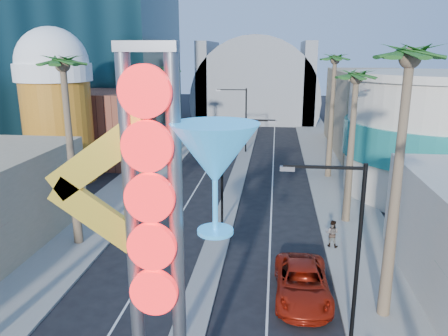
# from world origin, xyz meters

# --- Properties ---
(sidewalk_west) EXTENTS (5.00, 100.00, 0.15)m
(sidewalk_west) POSITION_xyz_m (-9.50, 35.00, 0.07)
(sidewalk_west) COLOR gray
(sidewalk_west) RESTS_ON ground
(sidewalk_east) EXTENTS (5.00, 100.00, 0.15)m
(sidewalk_east) POSITION_xyz_m (9.50, 35.00, 0.07)
(sidewalk_east) COLOR gray
(sidewalk_east) RESTS_ON ground
(median) EXTENTS (1.60, 84.00, 0.15)m
(median) POSITION_xyz_m (0.00, 38.00, 0.07)
(median) COLOR gray
(median) RESTS_ON ground
(brick_filler_west) EXTENTS (10.00, 10.00, 8.00)m
(brick_filler_west) POSITION_xyz_m (-16.00, 38.00, 4.00)
(brick_filler_west) COLOR brown
(brick_filler_west) RESTS_ON ground
(filler_east) EXTENTS (10.00, 20.00, 10.00)m
(filler_east) POSITION_xyz_m (16.00, 48.00, 5.00)
(filler_east) COLOR tan
(filler_east) RESTS_ON ground
(beer_mug) EXTENTS (7.00, 7.00, 14.50)m
(beer_mug) POSITION_xyz_m (-17.00, 30.00, 7.84)
(beer_mug) COLOR #AC6417
(beer_mug) RESTS_ON ground
(turquoise_building) EXTENTS (16.60, 16.60, 10.60)m
(turquoise_building) POSITION_xyz_m (18.00, 30.00, 5.25)
(turquoise_building) COLOR beige
(turquoise_building) RESTS_ON ground
(canopy) EXTENTS (22.00, 16.00, 22.00)m
(canopy) POSITION_xyz_m (0.00, 72.00, 4.31)
(canopy) COLOR slate
(canopy) RESTS_ON ground
(neon_sign) EXTENTS (6.53, 2.60, 12.55)m
(neon_sign) POSITION_xyz_m (0.82, 2.96, 7.31)
(neon_sign) COLOR gray
(neon_sign) RESTS_ON ground
(streetlight_0) EXTENTS (3.79, 0.25, 8.00)m
(streetlight_0) POSITION_xyz_m (0.55, 20.00, 4.88)
(streetlight_0) COLOR black
(streetlight_0) RESTS_ON ground
(streetlight_1) EXTENTS (3.79, 0.25, 8.00)m
(streetlight_1) POSITION_xyz_m (-0.55, 44.00, 4.88)
(streetlight_1) COLOR black
(streetlight_1) RESTS_ON ground
(streetlight_2) EXTENTS (3.45, 0.25, 8.00)m
(streetlight_2) POSITION_xyz_m (6.72, 8.00, 4.83)
(streetlight_2) COLOR black
(streetlight_2) RESTS_ON ground
(palm_1) EXTENTS (2.40, 2.40, 12.70)m
(palm_1) POSITION_xyz_m (-9.00, 16.00, 10.82)
(palm_1) COLOR brown
(palm_1) RESTS_ON ground
(palm_2) EXTENTS (2.40, 2.40, 11.20)m
(palm_2) POSITION_xyz_m (-9.00, 30.00, 9.48)
(palm_2) COLOR brown
(palm_2) RESTS_ON ground
(palm_3) EXTENTS (2.40, 2.40, 11.20)m
(palm_3) POSITION_xyz_m (-9.00, 42.00, 9.48)
(palm_3) COLOR brown
(palm_3) RESTS_ON ground
(palm_5) EXTENTS (2.40, 2.40, 13.20)m
(palm_5) POSITION_xyz_m (9.00, 10.00, 11.27)
(palm_5) COLOR brown
(palm_5) RESTS_ON ground
(palm_6) EXTENTS (2.40, 2.40, 11.70)m
(palm_6) POSITION_xyz_m (9.00, 22.00, 9.93)
(palm_6) COLOR brown
(palm_6) RESTS_ON ground
(palm_7) EXTENTS (2.40, 2.40, 12.70)m
(palm_7) POSITION_xyz_m (9.00, 34.00, 10.82)
(palm_7) COLOR brown
(palm_7) RESTS_ON ground
(red_pickup) EXTENTS (2.81, 5.95, 1.64)m
(red_pickup) POSITION_xyz_m (5.22, 11.20, 0.82)
(red_pickup) COLOR #9B1B0B
(red_pickup) RESTS_ON ground
(pedestrian_b) EXTENTS (1.03, 0.91, 1.77)m
(pedestrian_b) POSITION_xyz_m (7.41, 17.29, 1.03)
(pedestrian_b) COLOR gray
(pedestrian_b) RESTS_ON sidewalk_east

